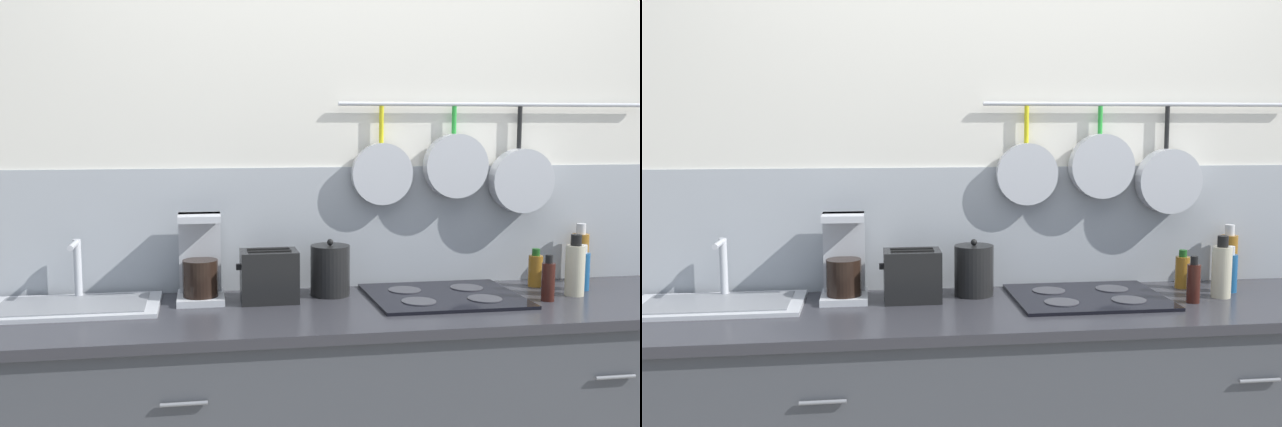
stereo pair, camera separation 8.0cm
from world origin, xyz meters
TOP-DOWN VIEW (x-y plane):
  - wall_back at (0.00, 0.36)m, footprint 7.20×0.15m
  - countertop at (0.00, 0.00)m, footprint 2.83×0.64m
  - sink_basin at (-1.08, 0.14)m, footprint 0.59×0.34m
  - coffee_maker at (-0.64, 0.20)m, footprint 0.17×0.21m
  - toaster at (-0.40, 0.13)m, footprint 0.22×0.14m
  - kettle at (-0.17, 0.19)m, footprint 0.15×0.15m
  - cooktop at (0.24, 0.08)m, footprint 0.55×0.45m
  - bottle_olive_oil at (0.59, -0.03)m, footprint 0.05×0.05m
  - bottle_dish_soap at (0.66, 0.20)m, footprint 0.05×0.05m
  - bottle_hot_sauce at (0.73, 0.04)m, footprint 0.07×0.07m
  - bottle_cooking_wine at (0.81, 0.11)m, footprint 0.05×0.05m
  - bottle_vinegar at (0.88, 0.26)m, footprint 0.07×0.07m

SIDE VIEW (x-z plane):
  - countertop at x=0.00m, z-range 0.87..0.90m
  - cooktop at x=0.24m, z-range 0.90..0.92m
  - sink_basin at x=-1.08m, z-range 0.81..1.03m
  - bottle_dish_soap at x=0.66m, z-range 0.90..1.05m
  - bottle_olive_oil at x=0.59m, z-range 0.90..1.06m
  - bottle_cooking_wine at x=0.81m, z-range 0.89..1.07m
  - toaster at x=-0.40m, z-range 0.90..1.09m
  - kettle at x=-0.17m, z-range 0.89..1.11m
  - bottle_hot_sauce at x=0.73m, z-range 0.89..1.12m
  - bottle_vinegar at x=0.88m, z-range 0.89..1.13m
  - coffee_maker at x=-0.64m, z-range 0.88..1.19m
  - wall_back at x=0.00m, z-range -0.03..2.57m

